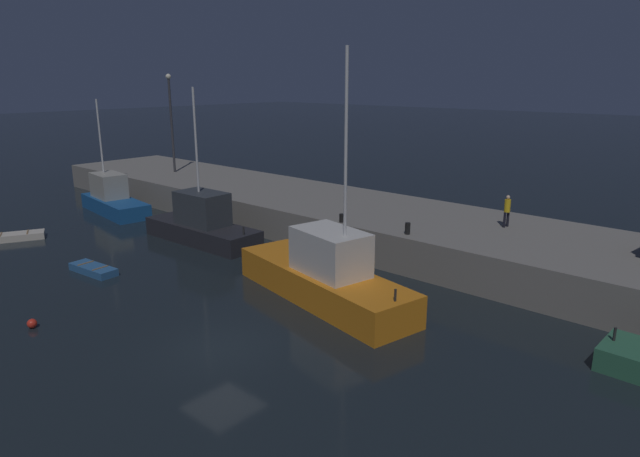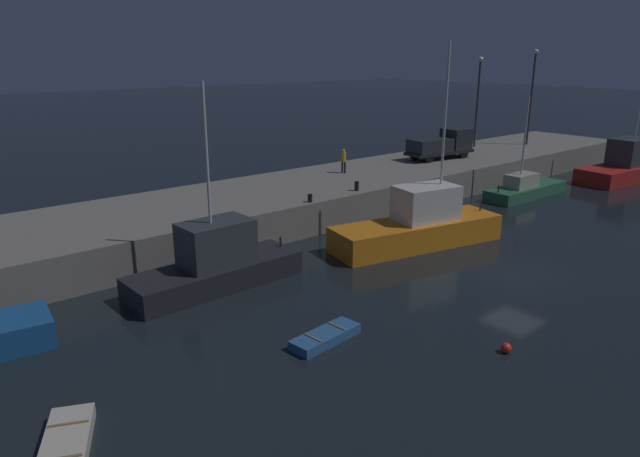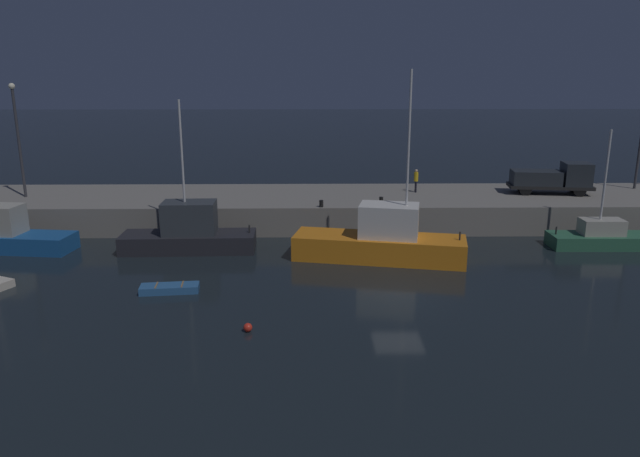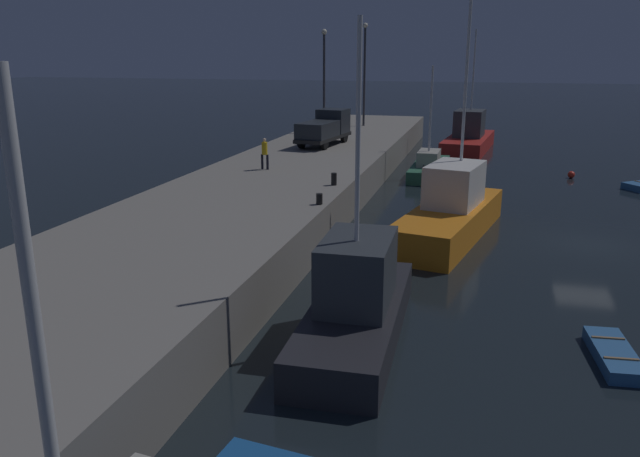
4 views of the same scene
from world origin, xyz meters
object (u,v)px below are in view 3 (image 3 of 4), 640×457
(fishing_boat_white, at_px, (382,241))
(lamp_post_west, at_px, (18,132))
(fishing_boat_orange, at_px, (609,238))
(mooring_buoy_near, at_px, (248,327))
(fishing_trawler_green, at_px, (8,234))
(utility_truck, at_px, (554,178))
(bollard_central, at_px, (381,201))
(dinghy_orange_near, at_px, (170,288))
(fishing_trawler_red, at_px, (189,233))
(dockworker, at_px, (416,179))
(bollard_west, at_px, (321,204))

(fishing_boat_white, height_order, lamp_post_west, fishing_boat_white)
(fishing_boat_orange, bearing_deg, fishing_boat_white, -170.90)
(mooring_buoy_near, xyz_separation_m, lamp_post_west, (-18.36, 19.49, 6.62))
(fishing_boat_orange, bearing_deg, lamp_post_west, 170.38)
(fishing_boat_orange, relative_size, mooring_buoy_near, 20.19)
(fishing_boat_white, bearing_deg, fishing_trawler_green, 174.32)
(utility_truck, bearing_deg, fishing_boat_white, -145.21)
(fishing_trawler_green, height_order, bollard_central, fishing_trawler_green)
(mooring_buoy_near, bearing_deg, dinghy_orange_near, 132.65)
(fishing_trawler_red, relative_size, fishing_boat_white, 0.84)
(fishing_boat_white, xyz_separation_m, utility_truck, (14.11, 9.80, 2.05))
(mooring_buoy_near, relative_size, dockworker, 0.22)
(fishing_trawler_red, xyz_separation_m, bollard_west, (8.41, 3.42, 1.14))
(fishing_trawler_green, distance_m, dinghy_orange_near, 14.17)
(fishing_boat_orange, bearing_deg, mooring_buoy_near, -150.15)
(utility_truck, relative_size, bollard_west, 13.15)
(fishing_trawler_red, distance_m, dockworker, 18.06)
(fishing_boat_orange, distance_m, utility_truck, 7.89)
(fishing_trawler_green, distance_m, dockworker, 28.57)
(utility_truck, bearing_deg, lamp_post_west, -179.20)
(dinghy_orange_near, xyz_separation_m, mooring_buoy_near, (4.52, -4.91, 0.00))
(fishing_boat_orange, bearing_deg, utility_truck, 97.05)
(fishing_boat_white, height_order, fishing_trawler_green, fishing_boat_white)
(mooring_buoy_near, bearing_deg, lamp_post_west, 133.29)
(lamp_post_west, xyz_separation_m, dockworker, (29.21, 1.38, -3.77))
(lamp_post_west, distance_m, bollard_central, 26.59)
(fishing_trawler_red, distance_m, mooring_buoy_near, 13.28)
(fishing_boat_white, height_order, dinghy_orange_near, fishing_boat_white)
(fishing_boat_white, xyz_separation_m, bollard_west, (-3.53, 5.47, 1.09))
(fishing_boat_white, xyz_separation_m, bollard_central, (0.62, 5.83, 1.16))
(fishing_boat_white, relative_size, mooring_buoy_near, 28.48)
(fishing_trawler_red, bearing_deg, fishing_trawler_green, 178.62)
(fishing_boat_white, bearing_deg, bollard_west, 122.82)
(lamp_post_west, distance_m, bollard_west, 22.63)
(fishing_boat_white, xyz_separation_m, dinghy_orange_near, (-11.53, -5.33, -0.99))
(bollard_west, relative_size, bollard_central, 0.78)
(mooring_buoy_near, relative_size, bollard_central, 0.64)
(lamp_post_west, bearing_deg, dinghy_orange_near, -46.50)
(fishing_trawler_red, xyz_separation_m, mooring_buoy_near, (4.93, -12.29, -0.94))
(bollard_west, xyz_separation_m, bollard_central, (4.14, 0.36, 0.07))
(lamp_post_west, xyz_separation_m, bollard_central, (25.99, -3.42, -4.47))
(fishing_trawler_green, relative_size, dockworker, 4.76)
(lamp_post_west, bearing_deg, fishing_trawler_green, -74.30)
(fishing_boat_white, distance_m, bollard_west, 6.60)
(fishing_boat_orange, distance_m, bollard_central, 14.91)
(fishing_trawler_red, bearing_deg, fishing_boat_orange, 0.76)
(fishing_trawler_red, xyz_separation_m, dinghy_orange_near, (0.41, -7.38, -0.95))
(fishing_trawler_red, height_order, bollard_west, fishing_trawler_red)
(utility_truck, bearing_deg, bollard_central, -163.59)
(fishing_boat_white, distance_m, bollard_central, 5.98)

